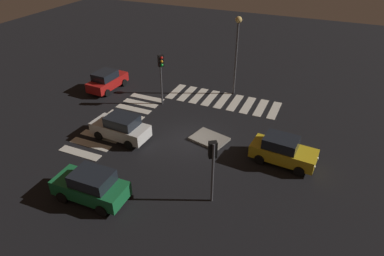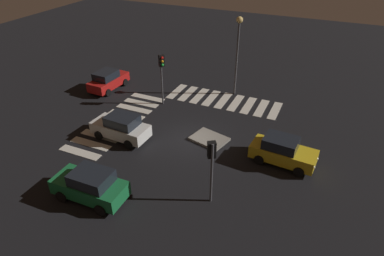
{
  "view_description": "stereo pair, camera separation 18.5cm",
  "coord_description": "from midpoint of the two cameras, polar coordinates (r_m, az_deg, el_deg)",
  "views": [
    {
      "loc": [
        -8.16,
        18.78,
        13.7
      ],
      "look_at": [
        0.0,
        0.0,
        1.0
      ],
      "focal_mm": 31.58,
      "sensor_mm": 36.0,
      "label": 1
    },
    {
      "loc": [
        -8.33,
        18.71,
        13.7
      ],
      "look_at": [
        0.0,
        0.0,
        1.0
      ],
      "focal_mm": 31.58,
      "sensor_mm": 36.0,
      "label": 2
    }
  ],
  "objects": [
    {
      "name": "car_white",
      "position": [
        24.87,
        -11.7,
        0.14
      ],
      "size": [
        4.37,
        2.19,
        1.87
      ],
      "rotation": [
        0.0,
        0.0,
        -0.05
      ],
      "color": "silver",
      "rests_on": "ground"
    },
    {
      "name": "ground_plane",
      "position": [
        24.63,
        0.22,
        -1.98
      ],
      "size": [
        80.0,
        80.0,
        0.0
      ],
      "primitive_type": "plane",
      "color": "black"
    },
    {
      "name": "car_green",
      "position": [
        20.1,
        -16.55,
        -9.25
      ],
      "size": [
        4.37,
        2.1,
        1.89
      ],
      "rotation": [
        0.0,
        0.0,
        0.01
      ],
      "color": "#196B38",
      "rests_on": "ground"
    },
    {
      "name": "car_red",
      "position": [
        32.76,
        -13.83,
        7.85
      ],
      "size": [
        2.15,
        4.25,
        1.81
      ],
      "rotation": [
        0.0,
        0.0,
        -1.63
      ],
      "color": "red",
      "rests_on": "ground"
    },
    {
      "name": "street_lamp",
      "position": [
        29.71,
        7.95,
        14.12
      ],
      "size": [
        0.56,
        0.56,
        6.98
      ],
      "color": "#47474C",
      "rests_on": "ground"
    },
    {
      "name": "traffic_light_east",
      "position": [
        28.05,
        -4.95,
        10.14
      ],
      "size": [
        0.53,
        0.54,
        4.48
      ],
      "rotation": [
        0.0,
        0.0,
        2.41
      ],
      "color": "#47474C",
      "rests_on": "ground"
    },
    {
      "name": "traffic_island",
      "position": [
        24.59,
        3.15,
        -1.85
      ],
      "size": [
        2.89,
        2.44,
        0.18
      ],
      "color": "gray",
      "rests_on": "ground"
    },
    {
      "name": "crosswalk_side",
      "position": [
        27.45,
        -12.13,
        1.11
      ],
      "size": [
        3.2,
        9.9,
        0.02
      ],
      "color": "silver",
      "rests_on": "ground"
    },
    {
      "name": "crosswalk_near",
      "position": [
        30.15,
        5.48,
        4.65
      ],
      "size": [
        9.9,
        3.2,
        0.02
      ],
      "color": "silver",
      "rests_on": "ground"
    },
    {
      "name": "traffic_light_west",
      "position": [
        17.95,
        3.62,
        -4.96
      ],
      "size": [
        0.54,
        0.53,
        3.92
      ],
      "rotation": [
        0.0,
        0.0,
        -0.98
      ],
      "color": "#47474C",
      "rests_on": "ground"
    },
    {
      "name": "car_yellow",
      "position": [
        22.71,
        15.27,
        -3.79
      ],
      "size": [
        4.33,
        2.26,
        1.83
      ],
      "rotation": [
        0.0,
        0.0,
        3.06
      ],
      "color": "gold",
      "rests_on": "ground"
    }
  ]
}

